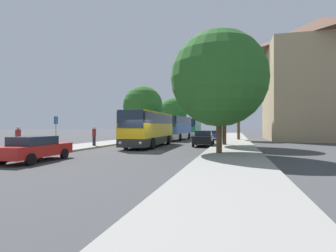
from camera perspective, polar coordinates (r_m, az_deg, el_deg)
ground_plane at (r=21.19m, az=-5.51°, el=-5.45°), size 300.00×300.00×0.00m
sidewalk_left at (r=24.46m, az=-21.16°, el=-4.55°), size 4.00×120.00×0.15m
sidewalk_right at (r=19.93m, az=13.87°, el=-5.56°), size 4.00×120.00×0.15m
building_right_background at (r=44.35m, az=30.77°, el=8.90°), size 15.33×14.35×17.83m
bus_front at (r=25.89m, az=-4.07°, el=-0.54°), size 2.90×10.53×3.33m
bus_middle at (r=38.68m, az=1.87°, el=-0.33°), size 2.92×10.62×3.44m
bus_rear at (r=51.86m, az=5.24°, el=-0.28°), size 3.10×11.26×3.43m
parked_car_left_curb at (r=16.49m, az=-26.93°, el=-4.34°), size 2.02×4.61×1.42m
parked_car_right_near at (r=26.69m, az=7.77°, el=-2.61°), size 2.09×4.60×1.56m
parked_car_right_far at (r=41.23m, az=9.69°, el=-1.85°), size 2.29×4.72×1.37m
bus_stop_sign at (r=22.71m, az=-23.22°, el=-0.53°), size 0.08×0.45×2.67m
pedestrian_waiting_near at (r=21.13m, az=-29.85°, el=-2.50°), size 0.36×0.36×1.84m
pedestrian_waiting_far at (r=26.11m, az=-15.79°, el=-2.09°), size 0.36×0.36×1.81m
tree_left_near at (r=56.73m, az=1.13°, el=3.08°), size 6.06×6.06×8.04m
tree_left_far at (r=39.42m, az=-5.49°, el=4.40°), size 5.90×5.90×7.89m
tree_right_near at (r=38.53m, az=15.11°, el=5.66°), size 4.25×4.25×7.86m
tree_right_mid at (r=27.52m, az=12.16°, el=10.48°), size 6.46×6.46×10.13m
tree_right_far at (r=18.83m, az=11.05°, el=10.11°), size 6.70×6.70×8.52m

